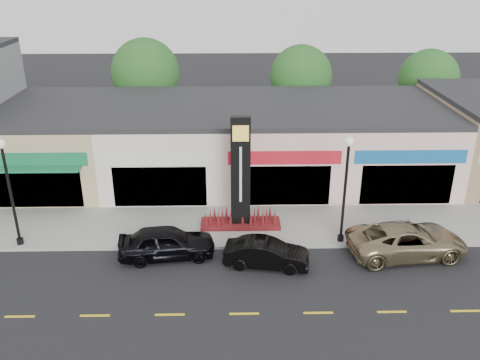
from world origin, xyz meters
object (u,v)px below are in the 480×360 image
(lamp_west_near, at_px, (9,183))
(lamp_east_near, at_px, (346,180))
(pylon_sign, at_px, (241,189))
(car_black_sedan, at_px, (167,242))
(car_black_conv, at_px, (267,254))
(car_gold_suv, at_px, (407,240))

(lamp_west_near, height_order, lamp_east_near, same)
(pylon_sign, xyz_separation_m, car_black_sedan, (-3.58, -2.80, -1.50))
(pylon_sign, bearing_deg, car_black_sedan, -142.00)
(lamp_west_near, distance_m, lamp_east_near, 16.00)
(lamp_east_near, distance_m, pylon_sign, 5.42)
(lamp_west_near, distance_m, car_black_conv, 12.61)
(lamp_west_near, bearing_deg, car_black_sedan, -8.42)
(lamp_east_near, distance_m, car_black_conv, 5.19)
(lamp_west_near, distance_m, car_black_sedan, 7.97)
(pylon_sign, distance_m, car_gold_suv, 8.56)
(lamp_west_near, relative_size, car_gold_suv, 0.96)
(pylon_sign, xyz_separation_m, car_black_conv, (1.13, -3.68, -1.63))
(lamp_east_near, height_order, pylon_sign, pylon_sign)
(car_black_sedan, xyz_separation_m, car_gold_suv, (11.52, -0.04, 0.01))
(lamp_east_near, relative_size, car_black_sedan, 1.20)
(car_black_sedan, relative_size, car_gold_suv, 0.80)
(lamp_west_near, bearing_deg, pylon_sign, 8.77)
(car_black_conv, bearing_deg, lamp_west_near, 90.44)
(lamp_west_near, distance_m, pylon_sign, 11.19)
(lamp_east_near, bearing_deg, car_gold_suv, -21.19)
(car_black_conv, relative_size, car_gold_suv, 0.69)
(lamp_east_near, relative_size, car_gold_suv, 0.96)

